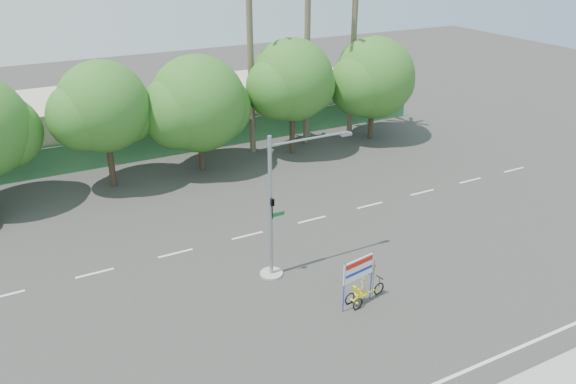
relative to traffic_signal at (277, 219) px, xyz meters
name	(u,v)px	position (x,y,z in m)	size (l,w,h in m)	color
ground	(362,305)	(2.20, -3.98, -2.92)	(120.00, 120.00, 0.00)	#33302D
fence	(199,138)	(2.20, 17.52, -1.92)	(38.00, 0.08, 2.00)	#336B3D
building_left	(45,128)	(-7.80, 22.02, -0.92)	(12.00, 8.00, 4.00)	beige
building_right	(269,100)	(10.20, 22.02, -1.12)	(14.00, 8.00, 3.60)	beige
tree_left	(103,110)	(-4.85, 14.02, 2.14)	(6.66, 5.60, 8.07)	#473828
tree_center	(197,107)	(1.14, 14.02, 1.55)	(7.62, 6.40, 7.85)	#473828
tree_right	(292,83)	(8.15, 14.02, 2.32)	(6.90, 5.80, 8.36)	#473828
tree_far_right	(373,80)	(15.15, 14.02, 1.73)	(7.38, 6.20, 7.94)	#473828
palm_tall	(308,1)	(10.20, 15.52, 7.55)	(3.73, 3.79, 17.45)	#70604C
palm_mid	(355,14)	(14.20, 15.52, 6.48)	(3.73, 3.79, 15.45)	#70604C
palm_short	(250,29)	(5.70, 15.52, 5.94)	(3.73, 3.79, 14.45)	#70604C
traffic_signal	(277,219)	(0.00, 0.00, 0.00)	(4.72, 1.10, 7.00)	gray
trike_billboard	(362,284)	(2.22, -3.82, -1.92)	(2.50, 0.79, 2.48)	black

